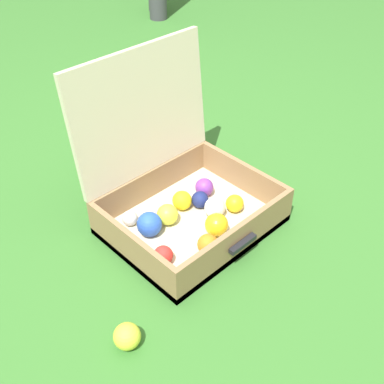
# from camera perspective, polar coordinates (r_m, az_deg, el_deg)

# --- Properties ---
(ground_plane) EXTENTS (16.00, 16.00, 0.00)m
(ground_plane) POSITION_cam_1_polar(r_m,az_deg,el_deg) (1.62, -1.83, -5.58)
(ground_plane) COLOR #336B28
(open_suitcase) EXTENTS (0.54, 0.51, 0.56)m
(open_suitcase) POSITION_cam_1_polar(r_m,az_deg,el_deg) (1.62, -1.51, -0.03)
(open_suitcase) COLOR beige
(open_suitcase) RESTS_ON ground
(stray_ball_on_grass) EXTENTS (0.07, 0.07, 0.07)m
(stray_ball_on_grass) POSITION_cam_1_polar(r_m,az_deg,el_deg) (1.34, -7.70, -16.56)
(stray_ball_on_grass) COLOR #CCDB38
(stray_ball_on_grass) RESTS_ON ground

